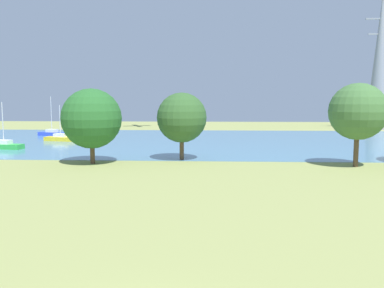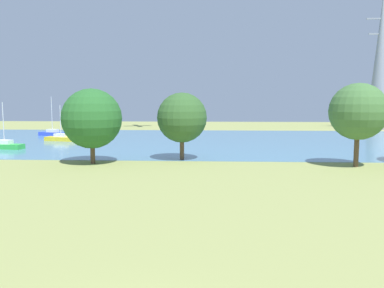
{
  "view_description": "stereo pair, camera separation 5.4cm",
  "coord_description": "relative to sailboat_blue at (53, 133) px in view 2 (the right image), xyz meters",
  "views": [
    {
      "loc": [
        2.07,
        -8.82,
        6.05
      ],
      "look_at": [
        0.63,
        19.13,
        2.94
      ],
      "focal_mm": 37.07,
      "sensor_mm": 36.0,
      "label": 1
    },
    {
      "loc": [
        2.12,
        -8.82,
        6.05
      ],
      "look_at": [
        0.63,
        19.13,
        2.94
      ],
      "focal_mm": 37.07,
      "sensor_mm": 36.0,
      "label": 2
    }
  ],
  "objects": [
    {
      "name": "ground_plane",
      "position": [
        25.11,
        -34.8,
        -0.46
      ],
      "size": [
        160.0,
        160.0,
        0.0
      ],
      "primitive_type": "plane",
      "color": "#8C9351"
    },
    {
      "name": "water_surface",
      "position": [
        25.11,
        -6.8,
        -0.45
      ],
      "size": [
        140.0,
        40.0,
        0.02
      ],
      "primitive_type": "cube",
      "color": "teal",
      "rests_on": "ground"
    },
    {
      "name": "sailboat_blue",
      "position": [
        0.0,
        0.0,
        0.0
      ],
      "size": [
        5.03,
        2.88,
        6.6
      ],
      "color": "blue",
      "rests_on": "water_surface"
    },
    {
      "name": "sailboat_green",
      "position": [
        1.33,
        -18.06,
        -0.01
      ],
      "size": [
        4.98,
        2.27,
        5.77
      ],
      "color": "green",
      "rests_on": "water_surface"
    },
    {
      "name": "sailboat_yellow",
      "position": [
        4.73,
        -8.35,
        -0.01
      ],
      "size": [
        5.01,
        2.52,
        5.3
      ],
      "color": "yellow",
      "rests_on": "water_surface"
    },
    {
      "name": "tree_west_near",
      "position": [
        15.77,
        -28.75,
        3.83
      ],
      "size": [
        5.68,
        5.68,
        7.14
      ],
      "color": "brown",
      "rests_on": "ground"
    },
    {
      "name": "tree_mid_shore",
      "position": [
        24.09,
        -25.85,
        3.81
      ],
      "size": [
        5.04,
        5.04,
        6.8
      ],
      "color": "brown",
      "rests_on": "ground"
    },
    {
      "name": "tree_west_far",
      "position": [
        40.23,
        -29.28,
        4.55
      ],
      "size": [
        5.12,
        5.12,
        7.58
      ],
      "color": "brown",
      "rests_on": "ground"
    },
    {
      "name": "electricity_pylon",
      "position": [
        61.17,
        18.17,
        13.51
      ],
      "size": [
        6.4,
        4.4,
        27.91
      ],
      "color": "gray",
      "rests_on": "ground"
    }
  ]
}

